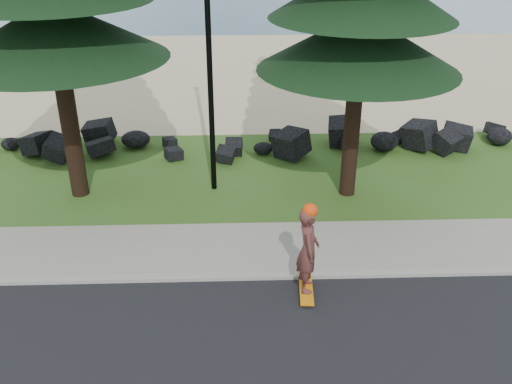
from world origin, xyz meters
TOP-DOWN VIEW (x-y plane):
  - ground at (0.00, 0.00)m, footprint 160.00×160.00m
  - kerb at (0.00, -0.90)m, footprint 160.00×0.20m
  - sidewalk at (0.00, 0.20)m, footprint 160.00×2.00m
  - beach_sand at (0.00, 14.50)m, footprint 160.00×15.00m
  - seawall_boulders at (0.00, 5.60)m, footprint 60.00×2.40m
  - lamp_post at (0.00, 3.20)m, footprint 0.25×0.14m
  - skateboarder at (1.95, -1.40)m, footprint 0.46×1.08m

SIDE VIEW (x-z plane):
  - ground at x=0.00m, z-range 0.00..0.00m
  - seawall_boulders at x=0.00m, z-range -0.55..0.55m
  - beach_sand at x=0.00m, z-range 0.00..0.01m
  - sidewalk at x=0.00m, z-range 0.00..0.08m
  - kerb at x=0.00m, z-range 0.00..0.10m
  - skateboarder at x=1.95m, z-range 0.01..1.98m
  - lamp_post at x=0.00m, z-range 0.06..8.20m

